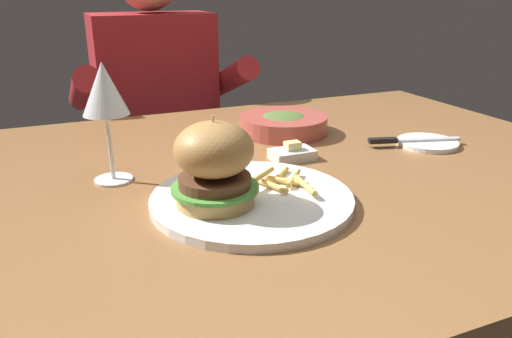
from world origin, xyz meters
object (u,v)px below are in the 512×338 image
Objects in this scene: main_plate at (252,199)px; bread_plate at (428,143)px; butter_dish at (292,154)px; table_knife at (406,140)px; diner_person at (159,146)px; soup_bowl at (283,123)px; wine_glass at (104,92)px; burger_sandwich at (214,164)px.

main_plate is 0.48m from bread_plate.
table_knife is at bearing -4.54° from butter_dish.
diner_person reaches higher than table_knife.
soup_bowl is 0.62m from diner_person.
butter_dish reaches higher than main_plate.
wine_glass is at bearing -108.03° from diner_person.
wine_glass is (-0.18, 0.18, 0.15)m from main_plate.
bread_plate is at bearing 14.41° from burger_sandwich.
soup_bowl is at bearing 56.73° from main_plate.
soup_bowl is at bearing 20.35° from wine_glass.
main_plate is 0.40m from soup_bowl.
soup_bowl is at bearing 50.51° from burger_sandwich.
main_plate is 0.43m from table_knife.
table_knife is at bearing -45.03° from soup_bowl.
bread_plate is at bearing -16.20° from table_knife.
main_plate is at bearing -93.17° from diner_person.
wine_glass reaches higher than soup_bowl.
bread_plate is 0.89m from diner_person.
diner_person is at bearing 115.41° from table_knife.
burger_sandwich is at bearing -165.59° from bread_plate.
butter_dish is at bearing -3.92° from wine_glass.
diner_person reaches higher than burger_sandwich.
main_plate is 2.49× the size of bread_plate.
bread_plate is 0.11× the size of diner_person.
burger_sandwich is 0.44m from soup_bowl.
bread_plate is at bearing -62.16° from diner_person.
diner_person reaches higher than main_plate.
butter_dish is 0.18m from soup_bowl.
soup_bowl reaches higher than main_plate.
soup_bowl is (0.22, 0.33, 0.02)m from main_plate.
wine_glass reaches higher than main_plate.
diner_person is (0.23, 0.72, -0.33)m from wine_glass.
bread_plate is (0.52, 0.13, -0.07)m from burger_sandwich.
butter_dish is 0.07× the size of diner_person.
table_knife is 0.99× the size of soup_bowl.
burger_sandwich reaches higher than main_plate.
burger_sandwich is 1.06× the size of bread_plate.
table_knife is at bearing 163.80° from bread_plate.
soup_bowl is 0.17× the size of diner_person.
soup_bowl is at bearing 134.97° from table_knife.
table_knife is (0.47, 0.15, -0.06)m from burger_sandwich.
bread_plate is at bearing -6.41° from butter_dish.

